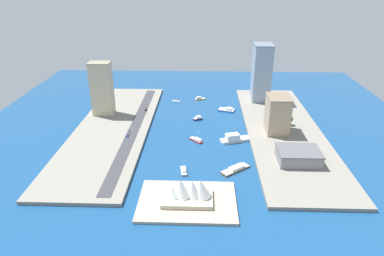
{
  "coord_description": "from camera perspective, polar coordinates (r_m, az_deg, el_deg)",
  "views": [
    {
      "loc": [
        -4.76,
        301.75,
        141.31
      ],
      "look_at": [
        5.29,
        4.53,
        5.37
      ],
      "focal_mm": 32.15,
      "sensor_mm": 36.0,
      "label": 1
    }
  ],
  "objects": [
    {
      "name": "warehouse_low_gray",
      "position": [
        286.04,
        17.24,
        -4.42
      ],
      "size": [
        33.65,
        26.35,
        10.36
      ],
      "color": "gray",
      "rests_on": "quay_west"
    },
    {
      "name": "peninsula_point",
      "position": [
        235.24,
        -0.79,
        -12.05
      ],
      "size": [
        65.29,
        45.82,
        2.0
      ],
      "primitive_type": "cube",
      "color": "#A89E89",
      "rests_on": "ground_plane"
    },
    {
      "name": "water_taxi_orange",
      "position": [
        416.01,
        1.28,
        4.91
      ],
      "size": [
        13.19,
        7.37,
        3.84
      ],
      "color": "orange",
      "rests_on": "ground_plane"
    },
    {
      "name": "tower_tall_glass",
      "position": [
        407.14,
        11.45,
        9.0
      ],
      "size": [
        20.9,
        27.66,
        65.06
      ],
      "color": "#8C9EB2",
      "rests_on": "quay_west"
    },
    {
      "name": "apartment_midrise_tan",
      "position": [
        329.02,
        13.99,
        2.23
      ],
      "size": [
        20.7,
        26.94,
        35.0
      ],
      "color": "tan",
      "rests_on": "quay_west"
    },
    {
      "name": "quay_west",
      "position": [
        341.61,
        14.94,
        -0.5
      ],
      "size": [
        70.0,
        240.0,
        2.82
      ],
      "primitive_type": "cube",
      "color": "gray",
      "rests_on": "ground_plane"
    },
    {
      "name": "ground_plane",
      "position": [
        333.23,
        0.94,
        -0.53
      ],
      "size": [
        440.0,
        440.0,
        0.0
      ],
      "primitive_type": "plane",
      "color": "navy"
    },
    {
      "name": "traffic_light_waterfront",
      "position": [
        367.87,
        -7.56,
        2.96
      ],
      "size": [
        0.36,
        0.36,
        6.5
      ],
      "color": "black",
      "rests_on": "quay_east"
    },
    {
      "name": "hatchback_blue",
      "position": [
        321.7,
        -10.67,
        -1.21
      ],
      "size": [
        2.06,
        4.65,
        1.5
      ],
      "color": "black",
      "rests_on": "road_strip"
    },
    {
      "name": "tugboat_red",
      "position": [
        313.17,
        0.72,
        -1.98
      ],
      "size": [
        13.01,
        13.1,
        3.42
      ],
      "color": "red",
      "rests_on": "ground_plane"
    },
    {
      "name": "sedan_silver",
      "position": [
        329.36,
        -10.48,
        -0.57
      ],
      "size": [
        2.01,
        5.16,
        1.52
      ],
      "color": "black",
      "rests_on": "road_strip"
    },
    {
      "name": "yacht_sleek_gray",
      "position": [
        266.77,
        -1.38,
        -7.1
      ],
      "size": [
        6.18,
        14.6,
        3.42
      ],
      "color": "#999EA3",
      "rests_on": "ground_plane"
    },
    {
      "name": "catamaran_blue",
      "position": [
        383.84,
        5.84,
        3.04
      ],
      "size": [
        19.74,
        14.81,
        3.84
      ],
      "color": "blue",
      "rests_on": "ground_plane"
    },
    {
      "name": "barge_flat_brown",
      "position": [
        271.13,
        7.24,
        -6.75
      ],
      "size": [
        24.12,
        21.22,
        3.17
      ],
      "color": "brown",
      "rests_on": "ground_plane"
    },
    {
      "name": "office_block_beige",
      "position": [
        369.48,
        -14.73,
        6.32
      ],
      "size": [
        22.11,
        14.93,
        55.53
      ],
      "color": "#C6B793",
      "rests_on": "quay_east"
    },
    {
      "name": "park_tree_cluster",
      "position": [
        350.06,
        14.83,
        1.47
      ],
      "size": [
        19.53,
        20.15,
        9.93
      ],
      "color": "brown",
      "rests_on": "quay_west"
    },
    {
      "name": "opera_landmark",
      "position": [
        230.73,
        -0.58,
        -10.53
      ],
      "size": [
        33.77,
        21.69,
        17.17
      ],
      "color": "#BCAD93",
      "rests_on": "peninsula_point"
    },
    {
      "name": "sailboat_small_white",
      "position": [
        409.03,
        -2.65,
        4.45
      ],
      "size": [
        10.74,
        4.31,
        12.14
      ],
      "color": "white",
      "rests_on": "ground_plane"
    },
    {
      "name": "patrol_launch_navy",
      "position": [
        358.55,
        0.97,
        1.62
      ],
      "size": [
        10.88,
        7.69,
        3.79
      ],
      "color": "#1E284C",
      "rests_on": "ground_plane"
    },
    {
      "name": "suv_black",
      "position": [
        378.95,
        -7.68,
        3.04
      ],
      "size": [
        2.0,
        4.98,
        1.47
      ],
      "color": "black",
      "rests_on": "road_strip"
    },
    {
      "name": "ferry_white_commuter",
      "position": [
        314.86,
        7.08,
        -1.74
      ],
      "size": [
        29.91,
        17.1,
        7.48
      ],
      "color": "silver",
      "rests_on": "ground_plane"
    },
    {
      "name": "road_strip",
      "position": [
        338.48,
        -9.49,
        0.07
      ],
      "size": [
        10.34,
        228.0,
        0.15
      ],
      "primitive_type": "cube",
      "color": "#38383D",
      "rests_on": "quay_east"
    },
    {
      "name": "quay_east",
      "position": [
        343.91,
        -12.97,
        -0.11
      ],
      "size": [
        70.0,
        240.0,
        2.82
      ],
      "primitive_type": "cube",
      "color": "gray",
      "rests_on": "ground_plane"
    }
  ]
}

